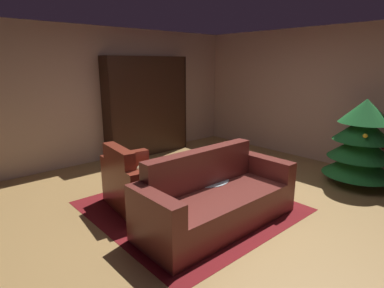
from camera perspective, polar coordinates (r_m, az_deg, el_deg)
The scene contains 11 objects.
ground_plane at distance 4.40m, azimuth 4.02°, elevation -11.00°, with size 7.22×7.22×0.00m, color olive.
wall_back at distance 6.54m, azimuth 23.42°, elevation 7.96°, with size 6.04×0.06×2.56m, color tan.
wall_left at distance 6.45m, azimuth -15.30°, elevation 8.55°, with size 0.06×6.14×2.56m, color tan.
area_rug at distance 4.36m, azimuth -0.34°, elevation -11.17°, with size 2.43×2.39×0.01m, color maroon.
bookshelf_unit at distance 6.72m, azimuth -7.21°, elevation 6.73°, with size 0.35×1.85×2.03m.
armchair_red at distance 4.29m, azimuth -9.92°, elevation -7.38°, with size 1.08×0.79×0.87m.
couch_red at distance 3.84m, azimuth 4.31°, elevation -10.08°, with size 0.81×2.03×0.87m.
coffee_table at distance 4.20m, azimuth 2.54°, elevation -6.87°, with size 0.61×0.61×0.41m.
book_stack_on_table at distance 4.16m, azimuth 3.36°, elevation -5.76°, with size 0.22×0.17×0.09m.
bottle_on_table at distance 4.00m, azimuth 1.95°, elevation -5.91°, with size 0.07×0.07×0.23m.
decorated_tree at distance 5.57m, azimuth 28.39°, elevation 0.25°, with size 1.07×1.07×1.37m.
Camera 1 is at (2.76, -2.86, 1.89)m, focal length 29.41 mm.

